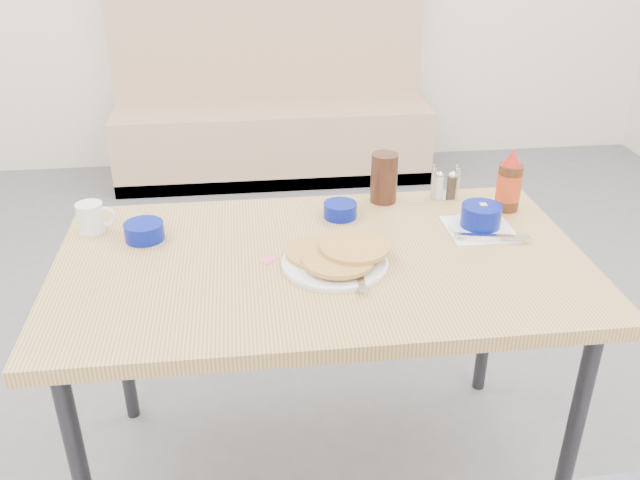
{
  "coord_description": "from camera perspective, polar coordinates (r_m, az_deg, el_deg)",
  "views": [
    {
      "loc": [
        -0.19,
        -1.3,
        1.63
      ],
      "look_at": [
        -0.01,
        0.24,
        0.82
      ],
      "focal_mm": 38.0,
      "sensor_mm": 36.0,
      "label": 1
    }
  ],
  "objects": [
    {
      "name": "grits_setting",
      "position": [
        1.97,
        13.38,
        1.69
      ],
      "size": [
        0.21,
        0.2,
        0.08
      ],
      "rotation": [
        0.0,
        0.0,
        0.01
      ],
      "color": "white",
      "rests_on": "dining_table"
    },
    {
      "name": "syrup_bottle",
      "position": [
        2.11,
        15.64,
        4.58
      ],
      "size": [
        0.07,
        0.07,
        0.19
      ],
      "rotation": [
        0.0,
        0.0,
        0.02
      ],
      "color": "#47230F",
      "rests_on": "dining_table"
    },
    {
      "name": "coffee_mug",
      "position": [
        2.02,
        -18.66,
        1.85
      ],
      "size": [
        0.11,
        0.07,
        0.08
      ],
      "rotation": [
        0.0,
        0.0,
        -0.06
      ],
      "color": "white",
      "rests_on": "dining_table"
    },
    {
      "name": "sugar_wrapper",
      "position": [
        1.78,
        -4.39,
        -1.68
      ],
      "size": [
        0.05,
        0.05,
        0.0
      ],
      "primitive_type": "cube",
      "rotation": [
        0.0,
        0.0,
        0.85
      ],
      "color": "#F95385",
      "rests_on": "dining_table"
    },
    {
      "name": "butter_bowl",
      "position": [
        2.0,
        1.71,
        2.53
      ],
      "size": [
        0.1,
        0.1,
        0.04
      ],
      "rotation": [
        0.0,
        0.0,
        0.22
      ],
      "color": "#051281",
      "rests_on": "dining_table"
    },
    {
      "name": "booth_bench",
      "position": [
        4.29,
        -4.06,
        10.15
      ],
      "size": [
        1.9,
        0.56,
        1.22
      ],
      "color": "tan",
      "rests_on": "ground"
    },
    {
      "name": "creamer_bowl",
      "position": [
        1.94,
        -14.58,
        0.71
      ],
      "size": [
        0.11,
        0.11,
        0.05
      ],
      "rotation": [
        0.0,
        0.0,
        -0.38
      ],
      "color": "#051281",
      "rests_on": "dining_table"
    },
    {
      "name": "condiment_caddy",
      "position": [
        2.16,
        10.48,
        4.41
      ],
      "size": [
        0.09,
        0.06,
        0.1
      ],
      "rotation": [
        0.0,
        0.0,
        -0.1
      ],
      "color": "silver",
      "rests_on": "dining_table"
    },
    {
      "name": "amber_tumbler",
      "position": [
        2.1,
        5.41,
        5.23
      ],
      "size": [
        0.09,
        0.09,
        0.15
      ],
      "primitive_type": "cylinder",
      "rotation": [
        0.0,
        0.0,
        0.06
      ],
      "color": "#371C11",
      "rests_on": "dining_table"
    },
    {
      "name": "pancake_plate",
      "position": [
        1.75,
        1.39,
        -1.51
      ],
      "size": [
        0.28,
        0.3,
        0.05
      ],
      "rotation": [
        0.0,
        0.0,
        -0.38
      ],
      "color": "white",
      "rests_on": "dining_table"
    },
    {
      "name": "dining_table",
      "position": [
        1.82,
        0.14,
        -3.2
      ],
      "size": [
        1.4,
        0.8,
        0.76
      ],
      "color": "tan",
      "rests_on": "ground"
    }
  ]
}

